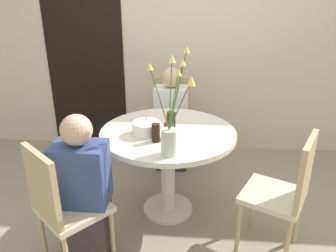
{
  "coord_description": "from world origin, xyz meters",
  "views": [
    {
      "loc": [
        0.2,
        -2.39,
        1.79
      ],
      "look_at": [
        0.0,
        0.0,
        0.8
      ],
      "focal_mm": 35.0,
      "sensor_mm": 36.0,
      "label": 1
    }
  ],
  "objects_px": {
    "birthday_cake": "(146,128)",
    "person_guest": "(84,196)",
    "chair_far_back": "(62,203)",
    "chair_left_flank": "(286,189)",
    "drink_glass_1": "(156,133)",
    "side_plate": "(142,118)",
    "flower_vase": "(171,125)",
    "chair_right_flank": "(172,115)",
    "person_woman": "(171,123)",
    "drink_glass_0": "(169,131)",
    "drink_glass_2": "(171,120)"
  },
  "relations": [
    {
      "from": "chair_far_back",
      "to": "drink_glass_1",
      "type": "height_order",
      "value": "chair_far_back"
    },
    {
      "from": "chair_left_flank",
      "to": "person_woman",
      "type": "height_order",
      "value": "person_woman"
    },
    {
      "from": "chair_far_back",
      "to": "drink_glass_1",
      "type": "distance_m",
      "value": 0.8
    },
    {
      "from": "chair_far_back",
      "to": "birthday_cake",
      "type": "xyz_separation_m",
      "value": [
        0.46,
        0.63,
        0.27
      ]
    },
    {
      "from": "chair_right_flank",
      "to": "drink_glass_1",
      "type": "bearing_deg",
      "value": -94.04
    },
    {
      "from": "drink_glass_0",
      "to": "person_woman",
      "type": "distance_m",
      "value": 0.97
    },
    {
      "from": "drink_glass_1",
      "to": "person_woman",
      "type": "height_order",
      "value": "person_woman"
    },
    {
      "from": "chair_far_back",
      "to": "chair_left_flank",
      "type": "xyz_separation_m",
      "value": [
        1.46,
        0.29,
        0.0
      ]
    },
    {
      "from": "birthday_cake",
      "to": "drink_glass_0",
      "type": "distance_m",
      "value": 0.19
    },
    {
      "from": "chair_left_flank",
      "to": "flower_vase",
      "type": "relative_size",
      "value": 1.34
    },
    {
      "from": "chair_far_back",
      "to": "chair_left_flank",
      "type": "bearing_deg",
      "value": -127.82
    },
    {
      "from": "drink_glass_2",
      "to": "drink_glass_0",
      "type": "bearing_deg",
      "value": -90.04
    },
    {
      "from": "birthday_cake",
      "to": "side_plate",
      "type": "height_order",
      "value": "birthday_cake"
    },
    {
      "from": "birthday_cake",
      "to": "chair_right_flank",
      "type": "bearing_deg",
      "value": 83.2
    },
    {
      "from": "side_plate",
      "to": "person_woman",
      "type": "bearing_deg",
      "value": 67.68
    },
    {
      "from": "chair_far_back",
      "to": "person_guest",
      "type": "relative_size",
      "value": 0.85
    },
    {
      "from": "birthday_cake",
      "to": "drink_glass_2",
      "type": "relative_size",
      "value": 1.77
    },
    {
      "from": "drink_glass_2",
      "to": "person_guest",
      "type": "height_order",
      "value": "person_guest"
    },
    {
      "from": "drink_glass_0",
      "to": "person_woman",
      "type": "bearing_deg",
      "value": 93.13
    },
    {
      "from": "birthday_cake",
      "to": "person_guest",
      "type": "distance_m",
      "value": 0.69
    },
    {
      "from": "person_woman",
      "to": "chair_far_back",
      "type": "bearing_deg",
      "value": -111.4
    },
    {
      "from": "flower_vase",
      "to": "chair_right_flank",
      "type": "bearing_deg",
      "value": 94.05
    },
    {
      "from": "chair_right_flank",
      "to": "chair_left_flank",
      "type": "distance_m",
      "value": 1.63
    },
    {
      "from": "drink_glass_1",
      "to": "person_woman",
      "type": "relative_size",
      "value": 0.12
    },
    {
      "from": "flower_vase",
      "to": "drink_glass_1",
      "type": "xyz_separation_m",
      "value": [
        -0.13,
        0.19,
        -0.14
      ]
    },
    {
      "from": "birthday_cake",
      "to": "person_guest",
      "type": "relative_size",
      "value": 0.2
    },
    {
      "from": "drink_glass_0",
      "to": "person_guest",
      "type": "bearing_deg",
      "value": -139.73
    },
    {
      "from": "chair_right_flank",
      "to": "side_plate",
      "type": "height_order",
      "value": "chair_right_flank"
    },
    {
      "from": "person_guest",
      "to": "chair_far_back",
      "type": "bearing_deg",
      "value": -131.02
    },
    {
      "from": "birthday_cake",
      "to": "drink_glass_0",
      "type": "bearing_deg",
      "value": -19.11
    },
    {
      "from": "drink_glass_1",
      "to": "person_woman",
      "type": "xyz_separation_m",
      "value": [
        0.04,
        0.99,
        -0.31
      ]
    },
    {
      "from": "chair_right_flank",
      "to": "flower_vase",
      "type": "height_order",
      "value": "flower_vase"
    },
    {
      "from": "person_woman",
      "to": "side_plate",
      "type": "bearing_deg",
      "value": -112.32
    },
    {
      "from": "person_guest",
      "to": "birthday_cake",
      "type": "bearing_deg",
      "value": 55.43
    },
    {
      "from": "chair_right_flank",
      "to": "person_woman",
      "type": "relative_size",
      "value": 0.85
    },
    {
      "from": "drink_glass_0",
      "to": "person_guest",
      "type": "xyz_separation_m",
      "value": [
        -0.53,
        -0.45,
        -0.3
      ]
    },
    {
      "from": "drink_glass_0",
      "to": "person_guest",
      "type": "distance_m",
      "value": 0.76
    },
    {
      "from": "side_plate",
      "to": "drink_glass_1",
      "type": "height_order",
      "value": "drink_glass_1"
    },
    {
      "from": "person_guest",
      "to": "side_plate",
      "type": "bearing_deg",
      "value": 72.64
    },
    {
      "from": "drink_glass_1",
      "to": "drink_glass_2",
      "type": "relative_size",
      "value": 1.12
    },
    {
      "from": "chair_right_flank",
      "to": "side_plate",
      "type": "xyz_separation_m",
      "value": [
        -0.21,
        -0.69,
        0.23
      ]
    },
    {
      "from": "flower_vase",
      "to": "drink_glass_1",
      "type": "relative_size",
      "value": 5.13
    },
    {
      "from": "chair_right_flank",
      "to": "drink_glass_1",
      "type": "relative_size",
      "value": 6.85
    },
    {
      "from": "person_woman",
      "to": "chair_left_flank",
      "type": "bearing_deg",
      "value": -54.03
    },
    {
      "from": "drink_glass_0",
      "to": "drink_glass_2",
      "type": "bearing_deg",
      "value": 89.96
    },
    {
      "from": "chair_right_flank",
      "to": "drink_glass_1",
      "type": "distance_m",
      "value": 1.19
    },
    {
      "from": "chair_left_flank",
      "to": "drink_glass_1",
      "type": "distance_m",
      "value": 0.99
    },
    {
      "from": "drink_glass_2",
      "to": "chair_far_back",
      "type": "bearing_deg",
      "value": -128.52
    },
    {
      "from": "side_plate",
      "to": "flower_vase",
      "type": "bearing_deg",
      "value": -64.87
    },
    {
      "from": "chair_far_back",
      "to": "birthday_cake",
      "type": "distance_m",
      "value": 0.83
    }
  ]
}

